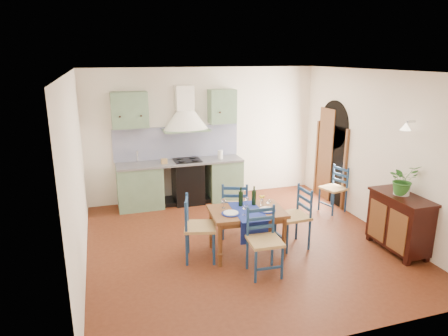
{
  "coord_description": "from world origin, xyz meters",
  "views": [
    {
      "loc": [
        -2.14,
        -5.7,
        3.02
      ],
      "look_at": [
        -0.25,
        0.3,
        1.25
      ],
      "focal_mm": 32.0,
      "sensor_mm": 36.0,
      "label": 1
    }
  ],
  "objects_px": {
    "dining_table": "(247,215)",
    "chair_near": "(264,241)",
    "sideboard": "(399,221)",
    "potted_plant": "(403,180)"
  },
  "relations": [
    {
      "from": "dining_table",
      "to": "chair_near",
      "type": "distance_m",
      "value": 0.65
    },
    {
      "from": "dining_table",
      "to": "potted_plant",
      "type": "relative_size",
      "value": 2.46
    },
    {
      "from": "sideboard",
      "to": "potted_plant",
      "type": "distance_m",
      "value": 0.67
    },
    {
      "from": "dining_table",
      "to": "chair_near",
      "type": "xyz_separation_m",
      "value": [
        0.01,
        -0.64,
        -0.14
      ]
    },
    {
      "from": "chair_near",
      "to": "sideboard",
      "type": "distance_m",
      "value": 2.31
    },
    {
      "from": "dining_table",
      "to": "chair_near",
      "type": "bearing_deg",
      "value": -88.79
    },
    {
      "from": "chair_near",
      "to": "sideboard",
      "type": "height_order",
      "value": "chair_near"
    },
    {
      "from": "dining_table",
      "to": "potted_plant",
      "type": "bearing_deg",
      "value": -14.21
    },
    {
      "from": "sideboard",
      "to": "potted_plant",
      "type": "height_order",
      "value": "potted_plant"
    },
    {
      "from": "chair_near",
      "to": "potted_plant",
      "type": "height_order",
      "value": "potted_plant"
    }
  ]
}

